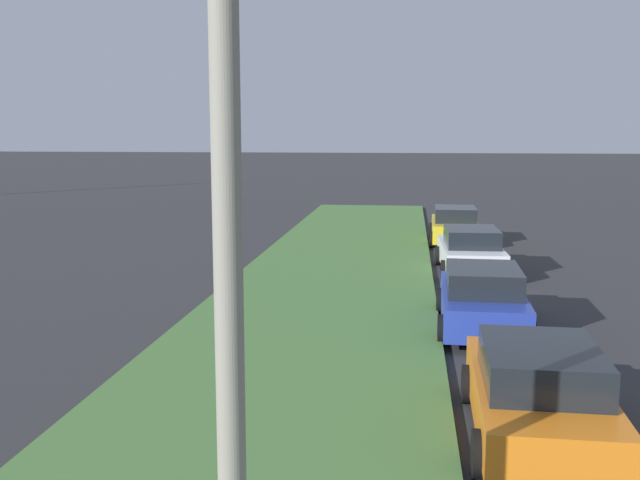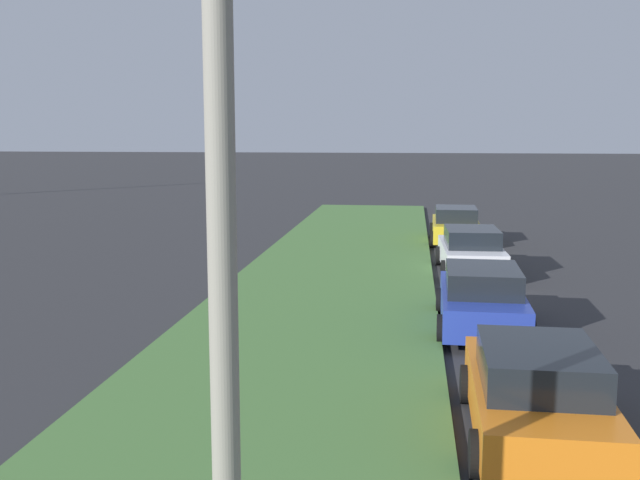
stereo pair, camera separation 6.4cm
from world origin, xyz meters
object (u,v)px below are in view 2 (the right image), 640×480
object	(u,v)px
parked_car_orange	(536,394)
streetlight	(265,145)
parked_car_white	(471,251)
parked_car_blue	(482,299)
parked_car_yellow	(456,225)

from	to	relation	value
parked_car_orange	streetlight	size ratio (longest dim) A/B	0.58
parked_car_white	streetlight	bearing A→B (deg)	168.74
parked_car_blue	parked_car_yellow	world-z (taller)	same
parked_car_white	streetlight	distance (m)	18.40
parked_car_blue	parked_car_yellow	xyz separation A→B (m)	(13.25, -0.15, 0.00)
parked_car_orange	streetlight	xyz separation A→B (m)	(-4.88, 2.98, 3.67)
parked_car_white	streetlight	world-z (taller)	streetlight
parked_car_white	parked_car_yellow	size ratio (longest dim) A/B	1.00
parked_car_blue	streetlight	distance (m)	11.91
parked_car_orange	parked_car_white	world-z (taller)	same
parked_car_orange	parked_car_white	bearing A→B (deg)	0.93
parked_car_orange	parked_car_white	distance (m)	12.89
parked_car_blue	streetlight	size ratio (longest dim) A/B	0.58
parked_car_yellow	parked_car_blue	bearing A→B (deg)	-179.52
streetlight	parked_car_orange	bearing A→B (deg)	-31.41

